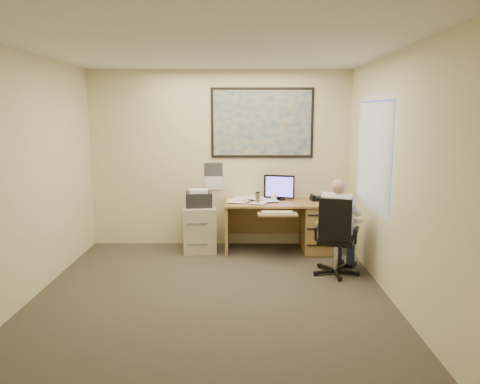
{
  "coord_description": "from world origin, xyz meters",
  "views": [
    {
      "loc": [
        0.35,
        -4.95,
        2.04
      ],
      "look_at": [
        0.32,
        1.3,
        0.99
      ],
      "focal_mm": 35.0,
      "sensor_mm": 36.0,
      "label": 1
    }
  ],
  "objects_px": {
    "desk": "(301,221)",
    "filing_cabinet": "(199,224)",
    "office_chair": "(338,252)",
    "person": "(336,227)"
  },
  "relations": [
    {
      "from": "desk",
      "to": "filing_cabinet",
      "type": "height_order",
      "value": "desk"
    },
    {
      "from": "desk",
      "to": "person",
      "type": "relative_size",
      "value": 1.3
    },
    {
      "from": "office_chair",
      "to": "person",
      "type": "xyz_separation_m",
      "value": [
        -0.01,
        0.08,
        0.32
      ]
    },
    {
      "from": "filing_cabinet",
      "to": "person",
      "type": "xyz_separation_m",
      "value": [
        1.85,
        -1.03,
        0.21
      ]
    },
    {
      "from": "filing_cabinet",
      "to": "person",
      "type": "distance_m",
      "value": 2.13
    },
    {
      "from": "desk",
      "to": "office_chair",
      "type": "height_order",
      "value": "desk"
    },
    {
      "from": "desk",
      "to": "filing_cabinet",
      "type": "xyz_separation_m",
      "value": [
        -1.53,
        -0.01,
        -0.04
      ]
    },
    {
      "from": "person",
      "to": "filing_cabinet",
      "type": "bearing_deg",
      "value": -179.23
    },
    {
      "from": "person",
      "to": "office_chair",
      "type": "bearing_deg",
      "value": -49.17
    },
    {
      "from": "desk",
      "to": "person",
      "type": "height_order",
      "value": "person"
    }
  ]
}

